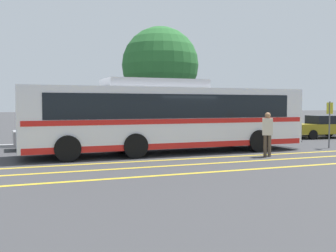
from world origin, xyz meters
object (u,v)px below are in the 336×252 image
Objects in this scene: transit_bus at (168,116)px; parked_car_3 at (253,129)px; pedestrian_0 at (268,131)px; bus_stop_sign at (330,119)px; parked_car_1 at (57,134)px; parked_car_4 at (322,127)px; tree_0 at (160,65)px; parked_car_2 at (166,131)px.

transit_bus is 3.10× the size of parked_car_3.
pedestrian_0 is 5.04m from bus_stop_sign.
parked_car_4 reaches higher than parked_car_1.
tree_0 reaches higher than transit_bus.
pedestrian_0 is 10.58m from tree_0.
parked_car_2 is at bearing -123.33° from bus_stop_sign.
tree_0 is (-1.15, 9.89, 3.58)m from pedestrian_0.
parked_car_4 is (16.55, 0.31, 0.03)m from parked_car_1.
transit_bus is 4.37m from pedestrian_0.
transit_bus is at bearing -107.24° from tree_0.
tree_0 reaches higher than parked_car_2.
parked_car_4 is (12.06, 3.75, -0.92)m from transit_bus.
parked_car_2 is at bearing 159.91° from transit_bus.
parked_car_1 is (-4.49, 3.44, -0.95)m from transit_bus.
transit_bus is at bearing -129.76° from parked_car_1.
parked_car_2 is 1.04× the size of parked_car_3.
bus_stop_sign reaches higher than parked_car_1.
bus_stop_sign reaches higher than parked_car_4.
tree_0 is at bearing 52.28° from parked_car_3.
parked_car_3 is 7.00m from tree_0.
transit_bus is 5.73m from parked_car_1.
parked_car_3 is 6.98m from pedestrian_0.
parked_car_4 is at bearing 106.44° from transit_bus.
parked_car_3 is at bearing 116.39° from transit_bus.
parked_car_1 is 0.98× the size of parked_car_4.
transit_bus is at bearing -98.49° from bus_stop_sign.
parked_car_4 is at bearing 70.24° from pedestrian_0.
transit_bus is 3.26× the size of parked_car_1.
parked_car_3 is at bearing 95.35° from pedestrian_0.
tree_0 is (-4.45, 3.74, 3.89)m from parked_car_3.
transit_bus is 7.11× the size of pedestrian_0.
transit_bus is 2.99× the size of parked_car_2.
pedestrian_0 is at bearing -72.05° from bus_stop_sign.
pedestrian_0 is at bearing 131.37° from parked_car_4.
parked_car_1 is 16.55m from parked_car_4.
transit_bus is 1.84× the size of tree_0.
parked_car_3 is (6.68, 3.44, -0.91)m from transit_bus.
transit_bus is 8.21m from bus_stop_sign.
bus_stop_sign is at bearing -112.05° from parked_car_1.
parked_car_1 is 0.57× the size of tree_0.
bus_stop_sign is (4.76, 1.62, 0.41)m from pedestrian_0.
parked_car_3 is at bearing 98.06° from parked_car_4.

